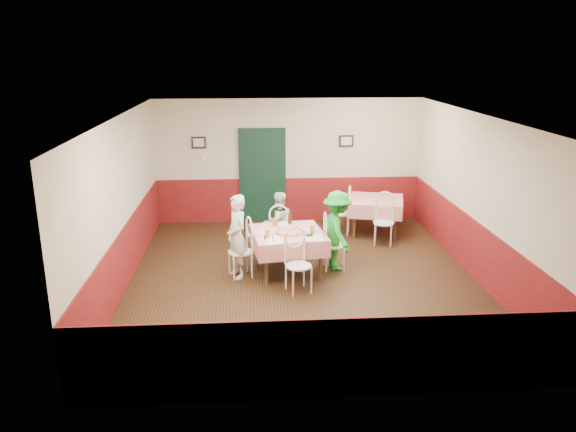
{
  "coord_description": "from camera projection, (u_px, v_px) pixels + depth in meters",
  "views": [
    {
      "loc": [
        -0.88,
        -9.01,
        3.84
      ],
      "look_at": [
        -0.23,
        0.31,
        1.05
      ],
      "focal_mm": 35.0,
      "sensor_mm": 36.0,
      "label": 1
    }
  ],
  "objects": [
    {
      "name": "picture_left",
      "position": [
        199.0,
        143.0,
        12.4
      ],
      "size": [
        0.32,
        0.03,
        0.26
      ],
      "primitive_type": "cube",
      "color": "black",
      "rests_on": "back_wall"
    },
    {
      "name": "menu_right",
      "position": [
        313.0,
        237.0,
        9.56
      ],
      "size": [
        0.33,
        0.42,
        0.0
      ],
      "primitive_type": "cube",
      "rotation": [
        0.0,
        0.0,
        -0.07
      ],
      "color": "white",
      "rests_on": "main_table"
    },
    {
      "name": "beer_bottle",
      "position": [
        290.0,
        218.0,
        10.21
      ],
      "size": [
        0.08,
        0.08,
        0.25
      ],
      "primitive_type": "cylinder",
      "rotation": [
        0.0,
        0.0,
        0.14
      ],
      "color": "#381C0A",
      "rests_on": "main_table"
    },
    {
      "name": "diner_right",
      "position": [
        337.0,
        231.0,
        10.02
      ],
      "size": [
        0.68,
        1.01,
        1.45
      ],
      "primitive_type": "imported",
      "rotation": [
        0.0,
        0.0,
        1.73
      ],
      "color": "gray",
      "rests_on": "ground"
    },
    {
      "name": "wainscot_right",
      "position": [
        472.0,
        247.0,
        9.82
      ],
      "size": [
        0.03,
        7.0,
        1.0
      ],
      "primitive_type": "cube",
      "color": "maroon",
      "rests_on": "ground"
    },
    {
      "name": "diner_far",
      "position": [
        278.0,
        224.0,
        10.72
      ],
      "size": [
        0.74,
        0.66,
        1.26
      ],
      "primitive_type": "imported",
      "rotation": [
        0.0,
        0.0,
        3.5
      ],
      "color": "gray",
      "rests_on": "ground"
    },
    {
      "name": "shaker_b",
      "position": [
        273.0,
        240.0,
        9.3
      ],
      "size": [
        0.04,
        0.04,
        0.09
      ],
      "primitive_type": "cylinder",
      "rotation": [
        0.0,
        0.0,
        0.14
      ],
      "color": "silver",
      "rests_on": "main_table"
    },
    {
      "name": "thermostat",
      "position": [
        204.0,
        158.0,
        12.51
      ],
      "size": [
        0.1,
        0.03,
        0.1
      ],
      "primitive_type": "cube",
      "color": "white",
      "rests_on": "back_wall"
    },
    {
      "name": "wainscot_left",
      "position": [
        126.0,
        256.0,
        9.43
      ],
      "size": [
        0.03,
        7.0,
        1.0
      ],
      "primitive_type": "cube",
      "color": "maroon",
      "rests_on": "ground"
    },
    {
      "name": "right_wall",
      "position": [
        478.0,
        198.0,
        9.57
      ],
      "size": [
        0.1,
        7.0,
        2.8
      ],
      "primitive_type": "cube",
      "color": "beige",
      "rests_on": "ground"
    },
    {
      "name": "back_wall",
      "position": [
        289.0,
        161.0,
        12.71
      ],
      "size": [
        6.0,
        0.1,
        2.8
      ],
      "primitive_type": "cube",
      "color": "beige",
      "rests_on": "ground"
    },
    {
      "name": "plate_right",
      "position": [
        310.0,
        230.0,
        9.93
      ],
      "size": [
        0.28,
        0.28,
        0.01
      ],
      "primitive_type": "cylinder",
      "rotation": [
        0.0,
        0.0,
        0.14
      ],
      "color": "white",
      "rests_on": "main_table"
    },
    {
      "name": "wallet",
      "position": [
        309.0,
        235.0,
        9.62
      ],
      "size": [
        0.12,
        0.1,
        0.02
      ],
      "primitive_type": "cube",
      "rotation": [
        0.0,
        0.0,
        0.14
      ],
      "color": "black",
      "rests_on": "main_table"
    },
    {
      "name": "door",
      "position": [
        262.0,
        177.0,
        12.73
      ],
      "size": [
        0.96,
        0.06,
        2.1
      ],
      "primitive_type": "cube",
      "color": "black",
      "rests_on": "ground"
    },
    {
      "name": "chair_far",
      "position": [
        279.0,
        234.0,
        10.72
      ],
      "size": [
        0.45,
        0.45,
        0.9
      ],
      "primitive_type": null,
      "rotation": [
        0.0,
        0.0,
        3.07
      ],
      "color": "white",
      "rests_on": "ground"
    },
    {
      "name": "wainscot_back",
      "position": [
        289.0,
        199.0,
        12.96
      ],
      "size": [
        6.0,
        0.03,
        1.0
      ],
      "primitive_type": "cube",
      "color": "maroon",
      "rests_on": "ground"
    },
    {
      "name": "shaker_a",
      "position": [
        267.0,
        239.0,
        9.35
      ],
      "size": [
        0.04,
        0.04,
        0.09
      ],
      "primitive_type": "cylinder",
      "rotation": [
        0.0,
        0.0,
        0.14
      ],
      "color": "silver",
      "rests_on": "main_table"
    },
    {
      "name": "pizza",
      "position": [
        290.0,
        232.0,
        9.79
      ],
      "size": [
        0.54,
        0.54,
        0.03
      ],
      "primitive_type": "cylinder",
      "rotation": [
        0.0,
        0.0,
        0.14
      ],
      "color": "#B74723",
      "rests_on": "main_table"
    },
    {
      "name": "chair_second_a",
      "position": [
        341.0,
        213.0,
        12.04
      ],
      "size": [
        0.51,
        0.51,
        0.9
      ],
      "primitive_type": null,
      "rotation": [
        0.0,
        0.0,
        -1.83
      ],
      "color": "white",
      "rests_on": "ground"
    },
    {
      "name": "menu_left",
      "position": [
        272.0,
        240.0,
        9.4
      ],
      "size": [
        0.4,
        0.47,
        0.0
      ],
      "primitive_type": "cube",
      "rotation": [
        0.0,
        0.0,
        0.28
      ],
      "color": "white",
      "rests_on": "main_table"
    },
    {
      "name": "shaker_c",
      "position": [
        265.0,
        237.0,
        9.42
      ],
      "size": [
        0.04,
        0.04,
        0.09
      ],
      "primitive_type": "cylinder",
      "rotation": [
        0.0,
        0.0,
        0.14
      ],
      "color": "#B23319",
      "rests_on": "main_table"
    },
    {
      "name": "main_table",
      "position": [
        288.0,
        252.0,
        9.94
      ],
      "size": [
        1.37,
        1.37,
        0.77
      ],
      "primitive_type": "cube",
      "rotation": [
        0.0,
        0.0,
        0.14
      ],
      "color": "red",
      "rests_on": "ground"
    },
    {
      "name": "chair_second_b",
      "position": [
        384.0,
        223.0,
        11.38
      ],
      "size": [
        0.51,
        0.51,
        0.9
      ],
      "primitive_type": null,
      "rotation": [
        0.0,
        0.0,
        -0.26
      ],
      "color": "white",
      "rests_on": "ground"
    },
    {
      "name": "left_wall",
      "position": [
        121.0,
        204.0,
        9.17
      ],
      "size": [
        0.1,
        7.0,
        2.8
      ],
      "primitive_type": "cube",
      "color": "beige",
      "rests_on": "ground"
    },
    {
      "name": "floor",
      "position": [
        303.0,
        279.0,
        9.77
      ],
      "size": [
        7.0,
        7.0,
        0.0
      ],
      "primitive_type": "plane",
      "color": "black",
      "rests_on": "ground"
    },
    {
      "name": "chair_left",
      "position": [
        240.0,
        252.0,
        9.76
      ],
      "size": [
        0.52,
        0.52,
        0.9
      ],
      "primitive_type": null,
      "rotation": [
        0.0,
        0.0,
        -1.29
      ],
      "color": "white",
      "rests_on": "ground"
    },
    {
      "name": "plate_left",
      "position": [
        263.0,
        233.0,
        9.76
      ],
      "size": [
        0.28,
        0.28,
        0.01
      ],
      "primitive_type": "cylinder",
      "rotation": [
        0.0,
        0.0,
        0.14
      ],
      "color": "white",
      "rests_on": "main_table"
    },
    {
      "name": "diner_left",
      "position": [
        237.0,
        237.0,
        9.66
      ],
      "size": [
        0.53,
        0.63,
        1.47
      ],
      "primitive_type": "imported",
      "rotation": [
        0.0,
        0.0,
        -1.18
      ],
      "color": "gray",
      "rests_on": "ground"
    },
    {
      "name": "chair_near",
      "position": [
        299.0,
        266.0,
        9.12
      ],
      "size": [
        0.52,
        0.52,
        0.9
      ],
      "primitive_type": null,
      "rotation": [
        0.0,
        0.0,
        0.3
      ],
      "color": "white",
      "rests_on": "ground"
    },
    {
      "name": "plate_far",
      "position": [
        284.0,
        224.0,
        10.24
      ],
      "size": [
        0.28,
        0.28,
        0.01
      ],
      "primitive_type": "cylinder",
      "rotation": [
        0.0,
        0.0,
        0.14
      ],
      "color": "white",
      "rests_on": "main_table"
    },
    {
      "name": "picture_right",
      "position": [
        346.0,
        141.0,
        12.62
      ],
      "size": [
        0.32,
        0.03,
        0.26
      ],
      "primitive_type": "cube",
      "color": "black",
      "rests_on": "back_wall"
    },
    {
      "name": "front_wall",
      "position": [
        334.0,
        286.0,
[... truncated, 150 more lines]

